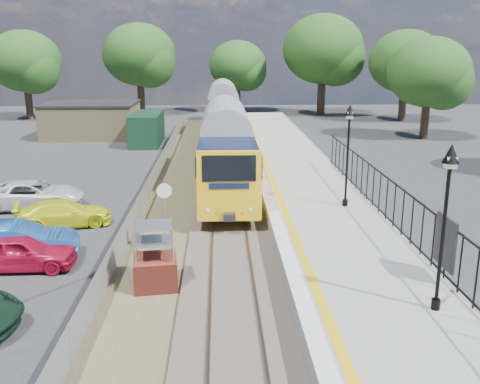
{
  "coord_description": "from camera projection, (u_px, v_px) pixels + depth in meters",
  "views": [
    {
      "loc": [
        -0.38,
        -17.12,
        7.81
      ],
      "look_at": [
        0.46,
        4.52,
        2.0
      ],
      "focal_mm": 40.0,
      "sensor_mm": 36.0,
      "label": 1
    }
  ],
  "objects": [
    {
      "name": "wire_fence",
      "position": [
        152.0,
        182.0,
        29.83
      ],
      "size": [
        0.06,
        52.0,
        1.2
      ],
      "color": "#999EA3",
      "rests_on": "ground"
    },
    {
      "name": "victorian_lamp_north",
      "position": [
        349.0,
        132.0,
        23.43
      ],
      "size": [
        0.44,
        0.44,
        4.6
      ],
      "color": "black",
      "rests_on": "platform"
    },
    {
      "name": "train",
      "position": [
        224.0,
        121.0,
        42.02
      ],
      "size": [
        2.82,
        40.83,
        3.51
      ],
      "color": "yellow",
      "rests_on": "ground"
    },
    {
      "name": "track_bed",
      "position": [
        218.0,
        202.0,
        27.85
      ],
      "size": [
        5.9,
        80.0,
        0.29
      ],
      "color": "#473F38",
      "rests_on": "ground"
    },
    {
      "name": "car_red",
      "position": [
        21.0,
        252.0,
        19.44
      ],
      "size": [
        3.97,
        1.66,
        1.34
      ],
      "primitive_type": "imported",
      "rotation": [
        0.0,
        0.0,
        1.59
      ],
      "color": "#B91131",
      "rests_on": "ground"
    },
    {
      "name": "outbuilding",
      "position": [
        102.0,
        121.0,
        47.88
      ],
      "size": [
        10.8,
        10.1,
        3.12
      ],
      "color": "tan",
      "rests_on": "ground"
    },
    {
      "name": "victorian_lamp_south",
      "position": [
        448.0,
        190.0,
        13.79
      ],
      "size": [
        0.44,
        0.44,
        4.6
      ],
      "color": "black",
      "rests_on": "platform"
    },
    {
      "name": "tree_line",
      "position": [
        235.0,
        60.0,
        57.43
      ],
      "size": [
        56.8,
        43.8,
        11.88
      ],
      "color": "#332319",
      "rests_on": "ground"
    },
    {
      "name": "speed_sign",
      "position": [
        165.0,
        206.0,
        20.43
      ],
      "size": [
        0.57,
        0.18,
        2.9
      ],
      "rotation": [
        0.0,
        0.0,
        0.26
      ],
      "color": "#999EA3",
      "rests_on": "ground"
    },
    {
      "name": "ground",
      "position": [
        232.0,
        281.0,
        18.56
      ],
      "size": [
        120.0,
        120.0,
        0.0
      ],
      "primitive_type": "plane",
      "color": "#2D2D30",
      "rests_on": "ground"
    },
    {
      "name": "car_white",
      "position": [
        33.0,
        195.0,
        26.92
      ],
      "size": [
        5.14,
        2.59,
        1.39
      ],
      "primitive_type": "imported",
      "rotation": [
        0.0,
        0.0,
        1.63
      ],
      "color": "silver",
      "rests_on": "ground"
    },
    {
      "name": "platform_edge",
      "position": [
        272.0,
        195.0,
        26.13
      ],
      "size": [
        0.9,
        70.0,
        0.01
      ],
      "color": "silver",
      "rests_on": "platform"
    },
    {
      "name": "brick_plinth",
      "position": [
        155.0,
        257.0,
        17.78
      ],
      "size": [
        1.59,
        1.59,
        2.28
      ],
      "rotation": [
        0.0,
        0.0,
        0.13
      ],
      "color": "maroon",
      "rests_on": "ground"
    },
    {
      "name": "platform",
      "position": [
        313.0,
        203.0,
        26.32
      ],
      "size": [
        5.0,
        70.0,
        0.9
      ],
      "primitive_type": "cube",
      "color": "gray",
      "rests_on": "ground"
    },
    {
      "name": "car_blue",
      "position": [
        17.0,
        242.0,
        20.21
      ],
      "size": [
        4.71,
        2.49,
        1.48
      ],
      "primitive_type": "imported",
      "rotation": [
        0.0,
        0.0,
        1.79
      ],
      "color": "#1C55AA",
      "rests_on": "ground"
    },
    {
      "name": "car_yellow",
      "position": [
        64.0,
        213.0,
        24.16
      ],
      "size": [
        4.51,
        2.8,
        1.22
      ],
      "primitive_type": "imported",
      "rotation": [
        0.0,
        0.0,
        1.85
      ],
      "color": "yellow",
      "rests_on": "ground"
    },
    {
      "name": "palisade_fence",
      "position": [
        401.0,
        210.0,
        20.49
      ],
      "size": [
        0.12,
        26.0,
        2.0
      ],
      "color": "black",
      "rests_on": "platform"
    }
  ]
}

